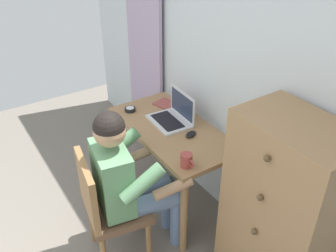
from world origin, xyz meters
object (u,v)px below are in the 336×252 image
object	(u,v)px
laptop	(173,116)
desk_clock	(130,109)
desk	(172,141)
dresser	(281,216)
notebook_pad	(167,105)
computer_mouse	(191,134)
coffee_mug	(187,160)
person_seated	(131,177)
chair	(107,205)

from	to	relation	value
laptop	desk_clock	world-z (taller)	laptop
desk	dresser	size ratio (longest dim) A/B	0.86
notebook_pad	computer_mouse	bearing A→B (deg)	-28.14
desk	coffee_mug	size ratio (longest dim) A/B	9.17
laptop	person_seated	bearing A→B (deg)	-59.17
chair	notebook_pad	bearing A→B (deg)	123.42
dresser	notebook_pad	distance (m)	1.37
computer_mouse	notebook_pad	world-z (taller)	computer_mouse
laptop	coffee_mug	size ratio (longest dim) A/B	2.95
desk_clock	notebook_pad	bearing A→B (deg)	75.02
person_seated	computer_mouse	size ratio (longest dim) A/B	11.79
dresser	coffee_mug	size ratio (longest dim) A/B	10.68
coffee_mug	dresser	bearing A→B (deg)	24.41
notebook_pad	coffee_mug	bearing A→B (deg)	-39.66
person_seated	computer_mouse	distance (m)	0.57
dresser	person_seated	size ratio (longest dim) A/B	1.09
person_seated	notebook_pad	world-z (taller)	person_seated
chair	coffee_mug	distance (m)	0.62
computer_mouse	notebook_pad	size ratio (longest dim) A/B	0.48
chair	computer_mouse	world-z (taller)	chair
chair	coffee_mug	bearing A→B (deg)	66.87
coffee_mug	computer_mouse	bearing A→B (deg)	139.53
laptop	desk	bearing A→B (deg)	-40.25
dresser	chair	size ratio (longest dim) A/B	1.49
notebook_pad	dresser	bearing A→B (deg)	-18.73
chair	person_seated	bearing A→B (deg)	81.57
computer_mouse	notebook_pad	distance (m)	0.51
notebook_pad	coffee_mug	xyz separation A→B (m)	(0.77, -0.35, 0.04)
laptop	computer_mouse	bearing A→B (deg)	-2.01
dresser	desk	bearing A→B (deg)	-175.32
chair	desk_clock	distance (m)	0.88
dresser	notebook_pad	xyz separation A→B (m)	(-1.36, 0.08, 0.10)
dresser	notebook_pad	bearing A→B (deg)	176.67
desk_clock	laptop	bearing A→B (deg)	31.93
laptop	desk_clock	xyz separation A→B (m)	(-0.33, -0.21, -0.04)
desk_clock	notebook_pad	xyz separation A→B (m)	(0.08, 0.31, -0.01)
chair	laptop	distance (m)	0.86
coffee_mug	desk	bearing A→B (deg)	157.89
desk	notebook_pad	xyz separation A→B (m)	(-0.32, 0.16, 0.13)
computer_mouse	dresser	bearing A→B (deg)	-16.70
coffee_mug	person_seated	bearing A→B (deg)	-120.27
desk	person_seated	bearing A→B (deg)	-62.27
person_seated	chair	bearing A→B (deg)	-98.43
dresser	computer_mouse	distance (m)	0.88
desk	desk_clock	bearing A→B (deg)	-160.20
desk_clock	coffee_mug	bearing A→B (deg)	-2.53
desk	laptop	xyz separation A→B (m)	(-0.07, 0.06, 0.18)
desk	person_seated	distance (m)	0.57
person_seated	desk_clock	bearing A→B (deg)	151.87
desk_clock	computer_mouse	bearing A→B (deg)	18.90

